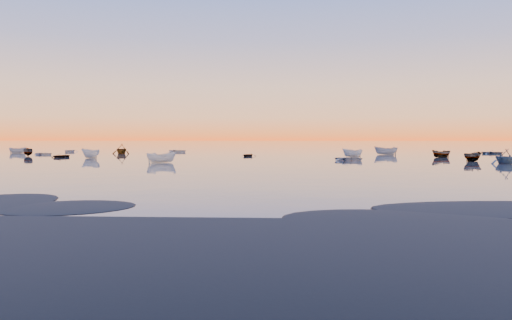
# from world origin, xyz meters

# --- Properties ---
(ground) EXTENTS (600.00, 600.00, 0.00)m
(ground) POSITION_xyz_m (0.00, 100.00, 0.00)
(ground) COLOR #685E56
(ground) RESTS_ON ground
(mud_lobes) EXTENTS (140.00, 6.00, 0.07)m
(mud_lobes) POSITION_xyz_m (0.00, -1.00, 0.01)
(mud_lobes) COLOR black
(mud_lobes) RESTS_ON ground
(moored_fleet) EXTENTS (124.00, 58.00, 1.20)m
(moored_fleet) POSITION_xyz_m (0.00, 53.00, 0.00)
(moored_fleet) COLOR beige
(moored_fleet) RESTS_ON ground
(boat_near_center) EXTENTS (3.59, 4.11, 1.34)m
(boat_near_center) POSITION_xyz_m (-12.74, 38.34, 0.00)
(boat_near_center) COLOR beige
(boat_near_center) RESTS_ON ground
(boat_near_right) EXTENTS (4.13, 2.56, 1.34)m
(boat_near_right) POSITION_xyz_m (28.29, 37.91, 0.00)
(boat_near_right) COLOR #334A63
(boat_near_right) RESTS_ON ground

